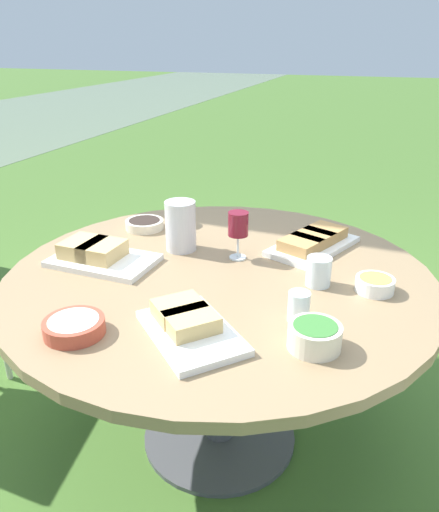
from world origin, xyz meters
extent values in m
plane|color=#446B2B|center=(0.00, 0.00, 0.00)|extent=(40.00, 40.00, 0.00)
cylinder|color=#4C4C51|center=(0.00, 0.00, 0.01)|extent=(0.58, 0.58, 0.02)
cylinder|color=#4C4C51|center=(0.00, 0.00, 0.35)|extent=(0.11, 0.11, 0.66)
cylinder|color=#8C7251|center=(0.00, 0.00, 0.69)|extent=(1.42, 1.42, 0.03)
cylinder|color=beige|center=(0.03, 1.02, 0.22)|extent=(0.03, 0.03, 0.43)
cylinder|color=silver|center=(0.14, 0.20, 0.80)|extent=(0.11, 0.11, 0.18)
cone|color=silver|center=(0.19, 0.20, 0.88)|extent=(0.03, 0.03, 0.02)
cylinder|color=silver|center=(0.13, -0.02, 0.71)|extent=(0.06, 0.06, 0.01)
cylinder|color=silver|center=(0.13, -0.02, 0.76)|extent=(0.01, 0.01, 0.08)
cylinder|color=maroon|center=(0.13, -0.02, 0.84)|extent=(0.07, 0.07, 0.08)
cube|color=white|center=(-0.39, -0.05, 0.72)|extent=(0.36, 0.36, 0.02)
cube|color=tan|center=(-0.34, 0.00, 0.75)|extent=(0.17, 0.17, 0.04)
cube|color=tan|center=(-0.39, -0.05, 0.75)|extent=(0.17, 0.17, 0.04)
cube|color=white|center=(0.30, -0.26, 0.72)|extent=(0.41, 0.32, 0.02)
cube|color=#B2844C|center=(0.23, -0.23, 0.75)|extent=(0.17, 0.17, 0.04)
cube|color=#B2844C|center=(0.30, -0.26, 0.75)|extent=(0.17, 0.17, 0.04)
cube|color=#B2844C|center=(0.38, -0.29, 0.75)|extent=(0.17, 0.17, 0.04)
cube|color=white|center=(-0.06, 0.40, 0.72)|extent=(0.24, 0.37, 0.02)
cube|color=tan|center=(-0.06, 0.48, 0.76)|extent=(0.15, 0.13, 0.05)
cube|color=tan|center=(-0.06, 0.40, 0.76)|extent=(0.15, 0.13, 0.05)
cylinder|color=white|center=(0.03, -0.50, 0.73)|extent=(0.12, 0.12, 0.04)
cylinder|color=#E0C147|center=(0.03, -0.50, 0.74)|extent=(0.10, 0.10, 0.02)
cylinder|color=beige|center=(-0.34, -0.37, 0.74)|extent=(0.14, 0.14, 0.06)
cylinder|color=#387533|center=(-0.34, -0.37, 0.76)|extent=(0.11, 0.11, 0.03)
cylinder|color=beige|center=(0.29, 0.42, 0.73)|extent=(0.15, 0.15, 0.04)
cylinder|color=#2D231E|center=(0.29, 0.42, 0.74)|extent=(0.13, 0.13, 0.02)
cylinder|color=silver|center=(0.38, 0.31, 0.74)|extent=(0.10, 0.10, 0.06)
cylinder|color=#D6385B|center=(0.38, 0.31, 0.75)|extent=(0.08, 0.08, 0.03)
cylinder|color=#B74733|center=(-0.48, 0.24, 0.73)|extent=(0.16, 0.16, 0.04)
cylinder|color=silver|center=(-0.48, 0.24, 0.74)|extent=(0.13, 0.13, 0.02)
cylinder|color=silver|center=(0.02, -0.32, 0.76)|extent=(0.08, 0.08, 0.09)
cylinder|color=silver|center=(-0.22, -0.30, 0.75)|extent=(0.06, 0.06, 0.09)
camera|label=1|loc=(-1.42, -0.48, 1.43)|focal=35.00mm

